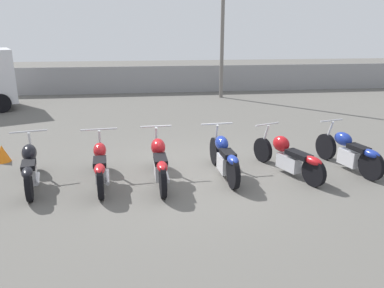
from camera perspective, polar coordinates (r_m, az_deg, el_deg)
The scene contains 9 objects.
ground_plane at distance 7.94m, azimuth 0.07°, elevation -4.64°, with size 60.00×60.00×0.00m, color #5B5954.
fence_back at distance 18.22m, azimuth -4.35°, elevation 9.79°, with size 40.00×0.04×1.26m.
motorcycle_slot_0 at distance 7.90m, azimuth -23.44°, elevation -3.09°, with size 0.79×2.04×0.95m.
motorcycle_slot_1 at distance 7.53m, azimuth -13.75°, elevation -3.14°, with size 0.74×2.02×0.97m.
motorcycle_slot_2 at distance 7.44m, azimuth -4.99°, elevation -2.64°, with size 0.65×2.12×1.00m.
motorcycle_slot_3 at distance 7.75m, azimuth 4.92°, elevation -1.96°, with size 0.70×1.99×0.99m.
motorcycle_slot_4 at distance 8.11m, azimuth 14.46°, elevation -1.79°, with size 0.97×2.05×0.93m.
motorcycle_slot_5 at distance 8.78m, azimuth 22.80°, elevation -1.08°, with size 0.73×1.94×0.98m.
traffic_cone_near at distance 9.67m, azimuth -26.93°, elevation -1.29°, with size 0.35×0.35×0.40m.
Camera 1 is at (-0.95, -7.31, 2.95)m, focal length 35.00 mm.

